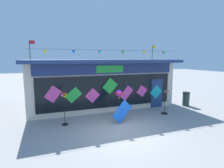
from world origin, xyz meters
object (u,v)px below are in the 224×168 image
kite_shop_building (99,82)px  display_kite_on_ground (122,112)px  trash_bin (186,99)px  wind_spinner_far_left (64,106)px  wind_spinner_left (119,96)px  wind_spinner_center_left (166,100)px

kite_shop_building → display_kite_on_ground: 4.52m
trash_bin → display_kite_on_ground: (-5.81, -1.58, 0.11)m
wind_spinner_far_left → display_kite_on_ground: (2.90, -0.74, -0.41)m
kite_shop_building → wind_spinner_left: size_ratio=6.05×
wind_spinner_far_left → trash_bin: (8.71, 0.83, -0.52)m
kite_shop_building → wind_spinner_center_left: 5.08m
wind_spinner_left → wind_spinner_center_left: 3.19m
kite_shop_building → wind_spinner_center_left: (3.18, -3.87, -0.81)m
wind_spinner_left → wind_spinner_center_left: bearing=-2.1°
wind_spinner_left → wind_spinner_far_left: bearing=177.8°
trash_bin → wind_spinner_left: bearing=-170.6°
kite_shop_building → wind_spinner_left: (0.03, -3.76, -0.37)m
wind_spinner_center_left → display_kite_on_ground: (-3.23, -0.52, -0.26)m
wind_spinner_left → trash_bin: bearing=9.4°
wind_spinner_center_left → trash_bin: (2.57, 1.06, -0.37)m
display_kite_on_ground → kite_shop_building: bearing=89.3°
kite_shop_building → trash_bin: (5.75, -2.81, -1.18)m
wind_spinner_far_left → trash_bin: 8.76m
wind_spinner_far_left → display_kite_on_ground: bearing=-14.4°
kite_shop_building → trash_bin: kite_shop_building is taller
wind_spinner_far_left → wind_spinner_center_left: bearing=-2.1°
wind_spinner_far_left → display_kite_on_ground: wind_spinner_far_left is taller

